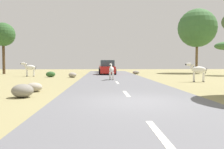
{
  "coord_description": "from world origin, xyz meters",
  "views": [
    {
      "loc": [
        -1.35,
        -8.47,
        1.46
      ],
      "look_at": [
        -0.57,
        8.51,
        0.61
      ],
      "focal_mm": 37.19,
      "sensor_mm": 36.0,
      "label": 1
    }
  ],
  "objects_px": {
    "tree_0": "(197,28)",
    "car_1": "(107,68)",
    "zebra_1": "(198,70)",
    "bush_1": "(51,74)",
    "car_0": "(106,67)",
    "rock_3": "(136,72)",
    "zebra_2": "(29,68)",
    "rock_1": "(23,91)",
    "rock_2": "(34,87)",
    "zebra_0": "(111,70)",
    "rock_0": "(72,75)",
    "tree_1": "(3,35)"
  },
  "relations": [
    {
      "from": "tree_0",
      "to": "car_1",
      "type": "bearing_deg",
      "value": -160.79
    },
    {
      "from": "zebra_1",
      "to": "bush_1",
      "type": "bearing_deg",
      "value": 73.98
    },
    {
      "from": "car_0",
      "to": "rock_3",
      "type": "distance_m",
      "value": 7.25
    },
    {
      "from": "zebra_2",
      "to": "car_0",
      "type": "relative_size",
      "value": 0.38
    },
    {
      "from": "rock_3",
      "to": "rock_1",
      "type": "bearing_deg",
      "value": -111.42
    },
    {
      "from": "zebra_1",
      "to": "rock_2",
      "type": "height_order",
      "value": "zebra_1"
    },
    {
      "from": "zebra_2",
      "to": "car_1",
      "type": "relative_size",
      "value": 0.38
    },
    {
      "from": "car_0",
      "to": "rock_3",
      "type": "height_order",
      "value": "car_0"
    },
    {
      "from": "zebra_1",
      "to": "rock_3",
      "type": "xyz_separation_m",
      "value": [
        -2.88,
        12.42,
        -0.68
      ]
    },
    {
      "from": "car_1",
      "to": "bush_1",
      "type": "height_order",
      "value": "car_1"
    },
    {
      "from": "rock_3",
      "to": "car_1",
      "type": "bearing_deg",
      "value": -162.99
    },
    {
      "from": "car_1",
      "to": "rock_1",
      "type": "height_order",
      "value": "car_1"
    },
    {
      "from": "rock_1",
      "to": "rock_3",
      "type": "bearing_deg",
      "value": 68.58
    },
    {
      "from": "car_0",
      "to": "rock_3",
      "type": "relative_size",
      "value": 4.93
    },
    {
      "from": "zebra_0",
      "to": "tree_0",
      "type": "bearing_deg",
      "value": -123.84
    },
    {
      "from": "zebra_0",
      "to": "rock_1",
      "type": "distance_m",
      "value": 10.33
    },
    {
      "from": "zebra_0",
      "to": "car_0",
      "type": "height_order",
      "value": "car_0"
    },
    {
      "from": "tree_0",
      "to": "rock_3",
      "type": "xyz_separation_m",
      "value": [
        -9.43,
        -3.45,
        -6.27
      ]
    },
    {
      "from": "rock_0",
      "to": "rock_3",
      "type": "relative_size",
      "value": 0.93
    },
    {
      "from": "zebra_0",
      "to": "zebra_2",
      "type": "xyz_separation_m",
      "value": [
        -8.58,
        6.01,
        0.05
      ]
    },
    {
      "from": "zebra_0",
      "to": "zebra_2",
      "type": "bearing_deg",
      "value": -25.72
    },
    {
      "from": "rock_0",
      "to": "tree_1",
      "type": "bearing_deg",
      "value": 141.8
    },
    {
      "from": "zebra_1",
      "to": "rock_2",
      "type": "distance_m",
      "value": 12.18
    },
    {
      "from": "zebra_2",
      "to": "rock_2",
      "type": "height_order",
      "value": "zebra_2"
    },
    {
      "from": "zebra_1",
      "to": "rock_3",
      "type": "bearing_deg",
      "value": 25.07
    },
    {
      "from": "rock_0",
      "to": "rock_2",
      "type": "xyz_separation_m",
      "value": [
        -0.53,
        -11.39,
        -0.03
      ]
    },
    {
      "from": "bush_1",
      "to": "rock_0",
      "type": "relative_size",
      "value": 1.15
    },
    {
      "from": "bush_1",
      "to": "rock_0",
      "type": "bearing_deg",
      "value": -22.0
    },
    {
      "from": "zebra_1",
      "to": "tree_0",
      "type": "distance_m",
      "value": 18.05
    },
    {
      "from": "rock_0",
      "to": "rock_3",
      "type": "bearing_deg",
      "value": 42.03
    },
    {
      "from": "rock_3",
      "to": "rock_0",
      "type": "bearing_deg",
      "value": -137.97
    },
    {
      "from": "bush_1",
      "to": "rock_2",
      "type": "xyz_separation_m",
      "value": [
        1.84,
        -12.34,
        -0.06
      ]
    },
    {
      "from": "car_1",
      "to": "zebra_2",
      "type": "bearing_deg",
      "value": -159.73
    },
    {
      "from": "car_0",
      "to": "rock_1",
      "type": "relative_size",
      "value": 4.93
    },
    {
      "from": "rock_3",
      "to": "zebra_0",
      "type": "bearing_deg",
      "value": -109.15
    },
    {
      "from": "zebra_2",
      "to": "tree_1",
      "type": "xyz_separation_m",
      "value": [
        -5.03,
        5.67,
        4.17
      ]
    },
    {
      "from": "car_0",
      "to": "rock_2",
      "type": "distance_m",
      "value": 24.52
    },
    {
      "from": "zebra_2",
      "to": "rock_3",
      "type": "distance_m",
      "value": 13.08
    },
    {
      "from": "rock_2",
      "to": "tree_0",
      "type": "bearing_deg",
      "value": 51.1
    },
    {
      "from": "zebra_1",
      "to": "car_1",
      "type": "bearing_deg",
      "value": 42.61
    },
    {
      "from": "tree_1",
      "to": "rock_2",
      "type": "relative_size",
      "value": 8.23
    },
    {
      "from": "tree_0",
      "to": "tree_1",
      "type": "bearing_deg",
      "value": -175.05
    },
    {
      "from": "zebra_1",
      "to": "rock_3",
      "type": "relative_size",
      "value": 1.8
    },
    {
      "from": "tree_0",
      "to": "rock_0",
      "type": "bearing_deg",
      "value": -149.01
    },
    {
      "from": "rock_2",
      "to": "zebra_2",
      "type": "bearing_deg",
      "value": 107.8
    },
    {
      "from": "car_1",
      "to": "zebra_0",
      "type": "bearing_deg",
      "value": -90.77
    },
    {
      "from": "zebra_2",
      "to": "tree_0",
      "type": "distance_m",
      "value": 23.76
    },
    {
      "from": "car_0",
      "to": "rock_2",
      "type": "relative_size",
      "value": 5.45
    },
    {
      "from": "tree_1",
      "to": "rock_3",
      "type": "distance_m",
      "value": 17.99
    },
    {
      "from": "zebra_1",
      "to": "rock_1",
      "type": "bearing_deg",
      "value": 137.19
    }
  ]
}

